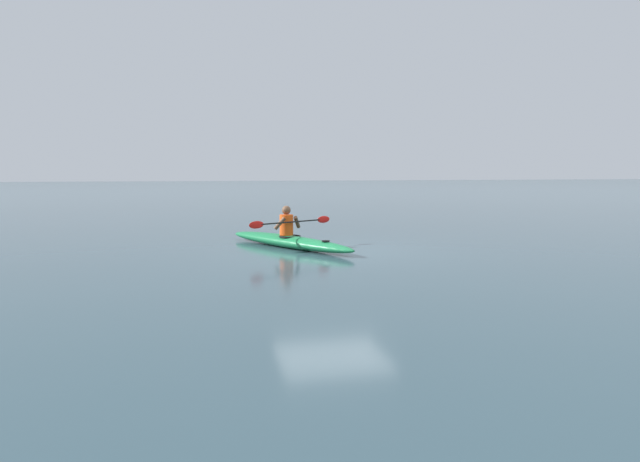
% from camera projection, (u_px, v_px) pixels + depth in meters
% --- Properties ---
extents(ground_plane, '(160.00, 160.00, 0.00)m').
position_uv_depth(ground_plane, '(333.00, 251.00, 12.68)').
color(ground_plane, '#334C56').
extents(kayak, '(2.67, 4.14, 0.29)m').
position_uv_depth(kayak, '(288.00, 241.00, 13.32)').
color(kayak, '#19723F').
rests_on(kayak, ground).
extents(kayaker, '(2.13, 1.22, 0.70)m').
position_uv_depth(kayaker, '(287.00, 223.00, 13.29)').
color(kayaker, '#E04C14').
rests_on(kayaker, kayak).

